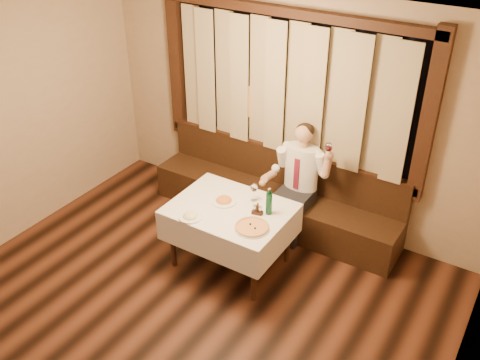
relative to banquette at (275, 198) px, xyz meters
The scene contains 10 objects.
room 2.12m from the banquette, 90.03° to the right, with size 5.01×6.01×2.81m.
banquette is the anchor object (origin of this frame).
dining_table 1.08m from the banquette, 90.00° to the right, with size 1.27×0.97×0.76m.
pizza 1.36m from the banquette, 72.33° to the right, with size 0.37×0.37×0.04m.
pasta_red 1.08m from the banquette, 97.11° to the right, with size 0.28×0.28×0.10m.
pasta_cream 1.49m from the banquette, 100.27° to the right, with size 0.25×0.25×0.09m.
green_bottle 1.14m from the banquette, 65.94° to the right, with size 0.07×0.07×0.31m.
table_wine_glass 0.99m from the banquette, 79.51° to the right, with size 0.08×0.08×0.21m.
cruet_caddy 1.13m from the banquette, 72.60° to the right, with size 0.12×0.08×0.12m.
seated_man 0.62m from the banquette, 14.37° to the right, with size 0.78×0.58×1.41m.
Camera 1 is at (2.59, -2.25, 3.96)m, focal length 40.00 mm.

